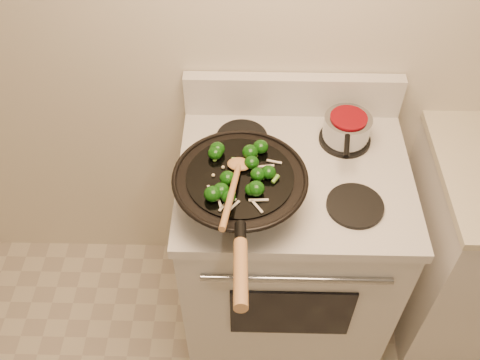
{
  "coord_description": "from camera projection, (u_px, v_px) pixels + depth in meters",
  "views": [
    {
      "loc": [
        -0.27,
        -0.04,
        2.22
      ],
      "look_at": [
        -0.29,
        1.03,
        1.03
      ],
      "focal_mm": 40.0,
      "sensor_mm": 36.0,
      "label": 1
    }
  ],
  "objects": [
    {
      "name": "stirfry",
      "position": [
        239.0,
        172.0,
        1.57
      ],
      "size": [
        0.23,
        0.27,
        0.04
      ],
      "color": "#0D3A09",
      "rests_on": "wok"
    },
    {
      "name": "wok",
      "position": [
        240.0,
        189.0,
        1.62
      ],
      "size": [
        0.41,
        0.68,
        0.21
      ],
      "color": "black",
      "rests_on": "stove"
    },
    {
      "name": "stove",
      "position": [
        286.0,
        248.0,
        2.11
      ],
      "size": [
        0.78,
        0.67,
        1.08
      ],
      "color": "silver",
      "rests_on": "ground"
    },
    {
      "name": "saucepan",
      "position": [
        347.0,
        128.0,
        1.83
      ],
      "size": [
        0.16,
        0.26,
        0.1
      ],
      "color": "#999CA1",
      "rests_on": "stove"
    },
    {
      "name": "wooden_spoon",
      "position": [
        235.0,
        181.0,
        1.53
      ],
      "size": [
        0.09,
        0.33,
        0.09
      ],
      "color": "#A87342",
      "rests_on": "wok"
    }
  ]
}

